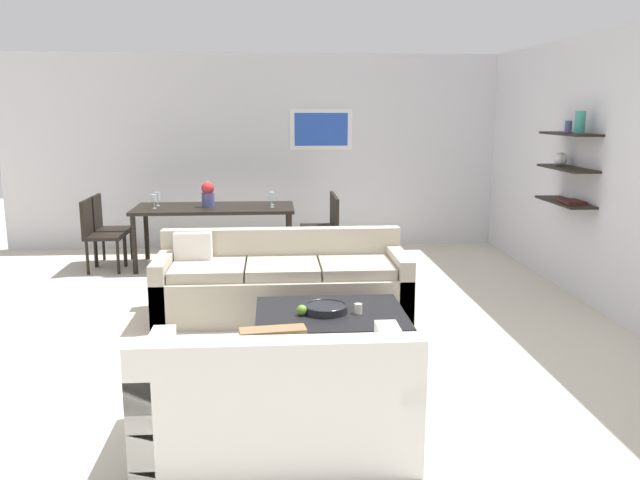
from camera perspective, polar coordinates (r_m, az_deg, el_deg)
ground_plane at (r=6.07m, az=-2.39°, el=-7.37°), size 18.00×18.00×0.00m
back_wall_unit at (r=9.30m, az=-1.25°, el=7.73°), size 8.40×0.09×2.70m
right_wall_shelf_unit at (r=7.13m, az=22.60°, el=5.70°), size 0.34×8.20×2.70m
sofa_beige at (r=6.30m, az=-3.37°, el=-3.89°), size 2.38×0.90×0.78m
loveseat_white at (r=3.91m, az=-3.76°, el=-13.73°), size 1.56×0.90×0.78m
coffee_table at (r=5.23m, az=0.92°, el=-8.30°), size 1.17×0.93×0.38m
decorative_bowl at (r=5.15m, az=0.51°, el=-5.97°), size 0.35×0.35×0.06m
candle_jar at (r=5.13m, az=3.37°, el=-6.01°), size 0.06×0.06×0.08m
apple_on_coffee_table at (r=5.08m, az=-1.59°, el=-6.15°), size 0.08×0.08×0.08m
dining_table at (r=8.27m, az=-9.21°, el=2.44°), size 1.98×0.89×0.75m
dining_chair_left_near at (r=8.35m, az=-18.87°, el=0.81°), size 0.44×0.44×0.88m
dining_chair_right_near at (r=8.10m, az=0.59°, el=1.12°), size 0.44×0.44×0.88m
dining_chair_left_far at (r=8.73m, az=-18.22°, el=1.29°), size 0.44×0.44×0.88m
dining_chair_right_far at (r=8.49m, az=0.37°, el=1.60°), size 0.44×0.44×0.88m
wine_glass_right_far at (r=8.32m, az=-4.24°, el=3.93°), size 0.06×0.06×0.17m
wine_glass_right_near at (r=8.10m, az=-4.24°, el=3.78°), size 0.06×0.06×0.18m
wine_glass_left_near at (r=8.23m, az=-14.32°, el=3.53°), size 0.07×0.07×0.17m
wine_glass_left_far at (r=8.45m, az=-14.06°, el=3.72°), size 0.08×0.08×0.17m
centerpiece_vase at (r=8.24m, az=-9.77°, el=3.97°), size 0.16×0.16×0.31m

